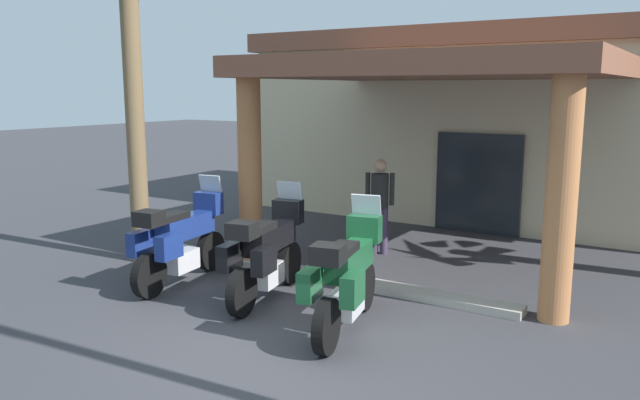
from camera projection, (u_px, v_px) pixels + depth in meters
ground_plane at (291, 343)px, 7.49m from camera, size 80.00×80.00×0.00m
motel_building at (513, 122)px, 14.83m from camera, size 11.93×10.25×4.34m
motorcycle_blue at (180, 240)px, 9.65m from camera, size 0.78×2.21×1.61m
motorcycle_black at (266, 252)px, 8.93m from camera, size 0.89×2.20×1.61m
motorcycle_green at (347, 277)px, 7.75m from camera, size 0.92×2.19×1.61m
pedestrian at (380, 199)px, 11.36m from camera, size 0.50×0.32×1.76m
curb_strip at (312, 274)px, 10.05m from camera, size 6.72×0.36×0.12m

